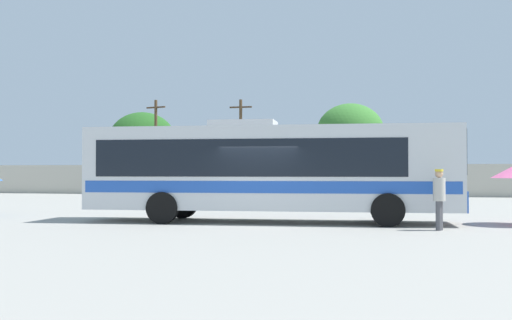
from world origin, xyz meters
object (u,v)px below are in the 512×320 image
(utility_pole_near, at_px, (156,144))
(utility_pole_far, at_px, (241,144))
(roadside_tree_left, at_px, (142,141))
(coach_bus_silver_blue, at_px, (266,168))
(attendant_by_bus_door, at_px, (439,195))
(parked_car_leftmost_grey, at_px, (131,185))
(parked_car_second_black, at_px, (208,185))
(roadside_tree_midleft, at_px, (225,147))
(roadside_tree_midright, at_px, (350,132))

(utility_pole_near, xyz_separation_m, utility_pole_far, (7.10, 0.07, -0.07))
(roadside_tree_left, bearing_deg, coach_bus_silver_blue, -59.84)
(utility_pole_near, distance_m, utility_pole_far, 7.10)
(coach_bus_silver_blue, relative_size, attendant_by_bus_door, 7.03)
(parked_car_leftmost_grey, height_order, parked_car_second_black, parked_car_second_black)
(utility_pole_far, distance_m, roadside_tree_left, 10.27)
(utility_pole_near, relative_size, roadside_tree_midleft, 1.34)
(parked_car_leftmost_grey, height_order, utility_pole_far, utility_pole_far)
(roadside_tree_left, bearing_deg, parked_car_second_black, -48.49)
(roadside_tree_left, bearing_deg, utility_pole_far, -18.85)
(parked_car_leftmost_grey, xyz_separation_m, utility_pole_near, (-0.97, 6.87, 3.19))
(parked_car_leftmost_grey, distance_m, utility_pole_far, 9.77)
(roadside_tree_left, distance_m, roadside_tree_midleft, 8.29)
(utility_pole_far, bearing_deg, parked_car_leftmost_grey, -131.44)
(utility_pole_far, height_order, roadside_tree_midright, utility_pole_far)
(attendant_by_bus_door, bearing_deg, roadside_tree_midleft, 116.46)
(parked_car_second_black, bearing_deg, attendant_by_bus_door, -57.26)
(parked_car_leftmost_grey, bearing_deg, roadside_tree_left, 109.26)
(attendant_by_bus_door, xyz_separation_m, roadside_tree_midright, (-4.56, 31.12, 3.91))
(roadside_tree_midleft, relative_size, roadside_tree_midright, 0.78)
(parked_car_leftmost_grey, relative_size, utility_pole_near, 0.61)
(attendant_by_bus_door, xyz_separation_m, parked_car_leftmost_grey, (-19.03, 20.99, -0.25))
(coach_bus_silver_blue, bearing_deg, roadside_tree_midleft, 108.30)
(attendant_by_bus_door, xyz_separation_m, roadside_tree_midleft, (-14.59, 29.30, 2.73))
(attendant_by_bus_door, height_order, parked_car_second_black, attendant_by_bus_door)
(coach_bus_silver_blue, distance_m, parked_car_second_black, 20.67)
(attendant_by_bus_door, distance_m, roadside_tree_left, 38.72)
(attendant_by_bus_door, xyz_separation_m, parked_car_second_black, (-13.38, 20.81, -0.20))
(roadside_tree_midleft, bearing_deg, attendant_by_bus_door, -63.54)
(coach_bus_silver_blue, xyz_separation_m, parked_car_leftmost_grey, (-13.56, 19.25, -1.08))
(parked_car_leftmost_grey, height_order, roadside_tree_left, roadside_tree_left)
(roadside_tree_midleft, bearing_deg, parked_car_leftmost_grey, -118.12)
(parked_car_leftmost_grey, distance_m, roadside_tree_left, 11.47)
(utility_pole_far, bearing_deg, utility_pole_near, -179.44)
(coach_bus_silver_blue, bearing_deg, parked_car_second_black, 112.53)
(utility_pole_near, relative_size, roadside_tree_midright, 1.04)
(roadside_tree_left, bearing_deg, attendant_by_bus_door, -54.10)
(roadside_tree_midright, bearing_deg, coach_bus_silver_blue, -91.77)
(parked_car_second_black, height_order, utility_pole_near, utility_pole_near)
(roadside_tree_midleft, bearing_deg, utility_pole_near, -165.05)
(parked_car_leftmost_grey, distance_m, roadside_tree_midright, 18.15)
(roadside_tree_left, bearing_deg, roadside_tree_midright, -0.38)
(roadside_tree_midright, bearing_deg, parked_car_second_black, -130.54)
(roadside_tree_midleft, height_order, roadside_tree_midright, roadside_tree_midright)
(coach_bus_silver_blue, relative_size, utility_pole_near, 1.65)
(coach_bus_silver_blue, relative_size, utility_pole_far, 1.68)
(roadside_tree_left, xyz_separation_m, roadside_tree_midleft, (8.03, -1.94, -0.69))
(utility_pole_far, distance_m, roadside_tree_midleft, 2.18)
(attendant_by_bus_door, relative_size, roadside_tree_midright, 0.25)
(coach_bus_silver_blue, distance_m, attendant_by_bus_door, 5.80)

